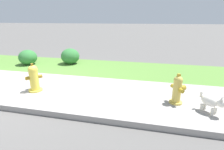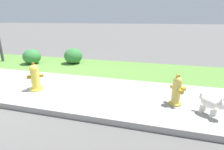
{
  "view_description": "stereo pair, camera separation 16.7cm",
  "coord_description": "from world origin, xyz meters",
  "px_view_note": "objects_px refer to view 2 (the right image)",
  "views": [
    {
      "loc": [
        3.28,
        -3.87,
        1.79
      ],
      "look_at": [
        2.32,
        0.3,
        0.4
      ],
      "focal_mm": 28.0,
      "sensor_mm": 36.0,
      "label": 1
    },
    {
      "loc": [
        3.44,
        -3.83,
        1.79
      ],
      "look_at": [
        2.32,
        0.3,
        0.4
      ],
      "focal_mm": 28.0,
      "sensor_mm": 36.0,
      "label": 2
    }
  ],
  "objects_px": {
    "shrub_bush_far_verge": "(73,56)",
    "shrub_bush_mid_verge": "(32,57)",
    "fire_hydrant_mid_block": "(177,91)",
    "fire_hydrant_far_end": "(35,77)",
    "small_white_dog": "(212,104)"
  },
  "relations": [
    {
      "from": "fire_hydrant_mid_block",
      "to": "shrub_bush_mid_verge",
      "type": "relative_size",
      "value": 0.97
    },
    {
      "from": "fire_hydrant_mid_block",
      "to": "fire_hydrant_far_end",
      "type": "relative_size",
      "value": 0.93
    },
    {
      "from": "fire_hydrant_mid_block",
      "to": "small_white_dog",
      "type": "distance_m",
      "value": 0.69
    },
    {
      "from": "shrub_bush_far_verge",
      "to": "shrub_bush_mid_verge",
      "type": "relative_size",
      "value": 1.05
    },
    {
      "from": "fire_hydrant_far_end",
      "to": "shrub_bush_mid_verge",
      "type": "height_order",
      "value": "fire_hydrant_far_end"
    },
    {
      "from": "fire_hydrant_far_end",
      "to": "fire_hydrant_mid_block",
      "type": "bearing_deg",
      "value": -43.81
    },
    {
      "from": "fire_hydrant_far_end",
      "to": "shrub_bush_mid_verge",
      "type": "relative_size",
      "value": 1.04
    },
    {
      "from": "shrub_bush_far_verge",
      "to": "shrub_bush_mid_verge",
      "type": "height_order",
      "value": "shrub_bush_far_verge"
    },
    {
      "from": "shrub_bush_far_verge",
      "to": "shrub_bush_mid_verge",
      "type": "xyz_separation_m",
      "value": [
        -1.61,
        -0.51,
        -0.02
      ]
    },
    {
      "from": "small_white_dog",
      "to": "shrub_bush_far_verge",
      "type": "relative_size",
      "value": 0.6
    },
    {
      "from": "fire_hydrant_far_end",
      "to": "shrub_bush_mid_verge",
      "type": "bearing_deg",
      "value": 85.17
    },
    {
      "from": "fire_hydrant_far_end",
      "to": "shrub_bush_mid_verge",
      "type": "xyz_separation_m",
      "value": [
        -1.99,
        2.34,
        -0.05
      ]
    },
    {
      "from": "fire_hydrant_far_end",
      "to": "shrub_bush_mid_verge",
      "type": "distance_m",
      "value": 3.07
    },
    {
      "from": "shrub_bush_mid_verge",
      "to": "fire_hydrant_far_end",
      "type": "bearing_deg",
      "value": -49.62
    },
    {
      "from": "small_white_dog",
      "to": "shrub_bush_mid_verge",
      "type": "relative_size",
      "value": 0.63
    }
  ]
}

